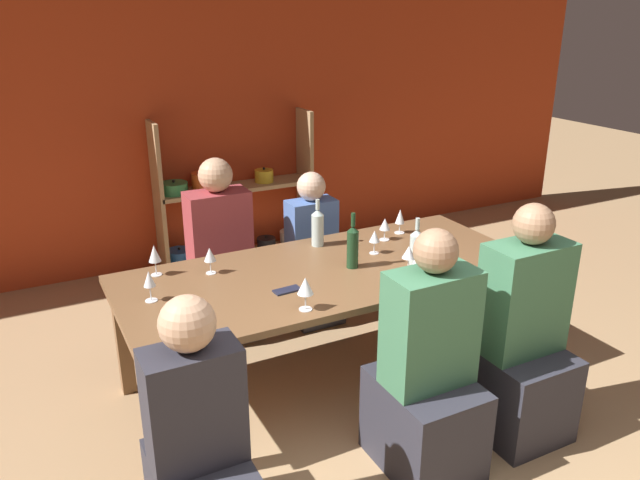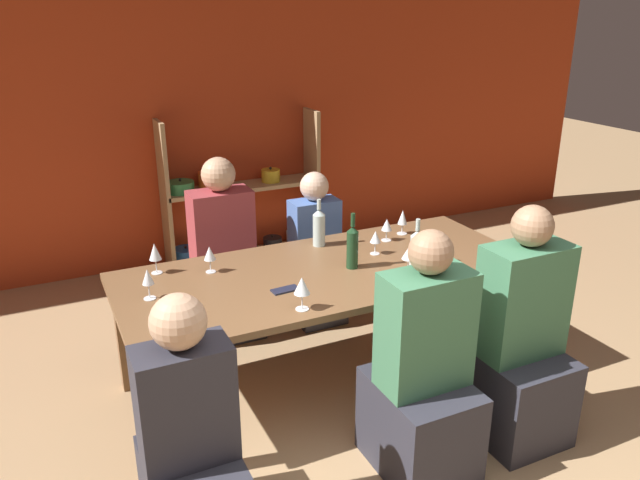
{
  "view_description": "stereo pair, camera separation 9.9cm",
  "coord_description": "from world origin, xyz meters",
  "px_view_note": "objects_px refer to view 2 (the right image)",
  "views": [
    {
      "loc": [
        -1.38,
        -1.48,
        2.2
      ],
      "look_at": [
        0.2,
        1.58,
        0.9
      ],
      "focal_mm": 35.0,
      "sensor_mm": 36.0,
      "label": 1
    },
    {
      "loc": [
        -1.29,
        -1.53,
        2.2
      ],
      "look_at": [
        0.2,
        1.58,
        0.9
      ],
      "focal_mm": 35.0,
      "sensor_mm": 36.0,
      "label": 2
    }
  ],
  "objects_px": {
    "person_far_a": "(315,265)",
    "person_near_b": "(190,453)",
    "shelf_unit": "(240,212)",
    "wine_glass_empty_a": "(155,252)",
    "cell_phone": "(285,290)",
    "person_far_b": "(224,269)",
    "wine_glass_red_d": "(403,218)",
    "wine_glass_empty_c": "(414,266)",
    "dining_table": "(327,281)",
    "person_near_c": "(516,355)",
    "person_near_a": "(422,387)",
    "wine_bottle_dark": "(319,227)",
    "wine_glass_red_c": "(210,254)",
    "wine_glass_empty_b": "(387,225)",
    "wine_bottle_green": "(352,246)",
    "wine_glass_red_b": "(408,254)",
    "wine_glass_red_a": "(375,238)",
    "wine_glass_empty_d": "(302,286)",
    "wine_glass_white_a": "(148,278)",
    "wine_bottle_amber": "(417,247)"
  },
  "relations": [
    {
      "from": "person_far_a",
      "to": "person_near_b",
      "type": "height_order",
      "value": "person_near_b"
    },
    {
      "from": "wine_bottle_green",
      "to": "wine_glass_red_a",
      "type": "xyz_separation_m",
      "value": [
        0.23,
        0.13,
        -0.03
      ]
    },
    {
      "from": "wine_glass_empty_a",
      "to": "cell_phone",
      "type": "distance_m",
      "value": 0.8
    },
    {
      "from": "wine_glass_red_c",
      "to": "cell_phone",
      "type": "bearing_deg",
      "value": -55.12
    },
    {
      "from": "person_near_b",
      "to": "wine_glass_red_a",
      "type": "bearing_deg",
      "value": 33.13
    },
    {
      "from": "wine_glass_empty_d",
      "to": "person_near_a",
      "type": "bearing_deg",
      "value": -49.99
    },
    {
      "from": "wine_glass_red_c",
      "to": "wine_bottle_green",
      "type": "bearing_deg",
      "value": -20.99
    },
    {
      "from": "wine_glass_empty_d",
      "to": "wine_glass_red_c",
      "type": "height_order",
      "value": "wine_glass_empty_d"
    },
    {
      "from": "wine_bottle_green",
      "to": "person_near_b",
      "type": "height_order",
      "value": "person_near_b"
    },
    {
      "from": "wine_glass_empty_b",
      "to": "wine_bottle_dark",
      "type": "bearing_deg",
      "value": 165.5
    },
    {
      "from": "wine_glass_red_d",
      "to": "person_far_a",
      "type": "relative_size",
      "value": 0.15
    },
    {
      "from": "person_near_b",
      "to": "person_near_c",
      "type": "xyz_separation_m",
      "value": [
        1.74,
        -0.03,
        0.03
      ]
    },
    {
      "from": "wine_glass_red_c",
      "to": "person_far_b",
      "type": "distance_m",
      "value": 0.8
    },
    {
      "from": "wine_bottle_green",
      "to": "cell_phone",
      "type": "distance_m",
      "value": 0.51
    },
    {
      "from": "wine_glass_red_a",
      "to": "person_near_a",
      "type": "distance_m",
      "value": 1.1
    },
    {
      "from": "wine_glass_red_c",
      "to": "cell_phone",
      "type": "relative_size",
      "value": 1.03
    },
    {
      "from": "wine_glass_empty_d",
      "to": "wine_glass_red_d",
      "type": "xyz_separation_m",
      "value": [
        1.07,
        0.73,
        -0.02
      ]
    },
    {
      "from": "wine_bottle_dark",
      "to": "wine_glass_red_b",
      "type": "relative_size",
      "value": 2.02
    },
    {
      "from": "person_near_c",
      "to": "wine_glass_red_a",
      "type": "bearing_deg",
      "value": 107.79
    },
    {
      "from": "wine_bottle_green",
      "to": "wine_glass_red_c",
      "type": "bearing_deg",
      "value": 159.01
    },
    {
      "from": "wine_bottle_dark",
      "to": "wine_glass_red_a",
      "type": "xyz_separation_m",
      "value": [
        0.25,
        -0.29,
        -0.02
      ]
    },
    {
      "from": "wine_glass_red_b",
      "to": "person_near_b",
      "type": "xyz_separation_m",
      "value": [
        -1.47,
        -0.62,
        -0.42
      ]
    },
    {
      "from": "wine_glass_empty_b",
      "to": "person_near_a",
      "type": "height_order",
      "value": "person_near_a"
    },
    {
      "from": "dining_table",
      "to": "person_far_b",
      "type": "relative_size",
      "value": 1.92
    },
    {
      "from": "wine_glass_red_d",
      "to": "person_near_c",
      "type": "relative_size",
      "value": 0.13
    },
    {
      "from": "shelf_unit",
      "to": "wine_glass_empty_a",
      "type": "bearing_deg",
      "value": -121.55
    },
    {
      "from": "cell_phone",
      "to": "person_far_b",
      "type": "distance_m",
      "value": 1.1
    },
    {
      "from": "shelf_unit",
      "to": "wine_glass_red_d",
      "type": "bearing_deg",
      "value": -73.21
    },
    {
      "from": "shelf_unit",
      "to": "wine_glass_white_a",
      "type": "height_order",
      "value": "shelf_unit"
    },
    {
      "from": "wine_glass_empty_a",
      "to": "wine_bottle_dark",
      "type": "bearing_deg",
      "value": -0.1
    },
    {
      "from": "person_far_b",
      "to": "wine_glass_empty_b",
      "type": "bearing_deg",
      "value": 145.48
    },
    {
      "from": "shelf_unit",
      "to": "wine_bottle_green",
      "type": "bearing_deg",
      "value": -90.83
    },
    {
      "from": "shelf_unit",
      "to": "person_near_a",
      "type": "distance_m",
      "value": 3.05
    },
    {
      "from": "wine_glass_empty_b",
      "to": "person_far_a",
      "type": "relative_size",
      "value": 0.13
    },
    {
      "from": "wine_glass_empty_c",
      "to": "person_near_a",
      "type": "bearing_deg",
      "value": -118.31
    },
    {
      "from": "wine_glass_red_c",
      "to": "shelf_unit",
      "type": "bearing_deg",
      "value": 67.01
    },
    {
      "from": "dining_table",
      "to": "wine_bottle_green",
      "type": "xyz_separation_m",
      "value": [
        0.14,
        -0.04,
        0.21
      ]
    },
    {
      "from": "dining_table",
      "to": "person_far_b",
      "type": "xyz_separation_m",
      "value": [
        -0.36,
        0.9,
        -0.2
      ]
    },
    {
      "from": "wine_glass_red_a",
      "to": "wine_glass_red_d",
      "type": "distance_m",
      "value": 0.42
    },
    {
      "from": "person_far_a",
      "to": "wine_bottle_dark",
      "type": "bearing_deg",
      "value": 68.57
    },
    {
      "from": "person_near_a",
      "to": "wine_glass_empty_b",
      "type": "bearing_deg",
      "value": 67.03
    },
    {
      "from": "wine_glass_white_a",
      "to": "wine_glass_empty_c",
      "type": "bearing_deg",
      "value": -17.13
    },
    {
      "from": "wine_bottle_amber",
      "to": "wine_glass_red_d",
      "type": "bearing_deg",
      "value": 66.08
    },
    {
      "from": "wine_glass_empty_a",
      "to": "person_near_a",
      "type": "xyz_separation_m",
      "value": [
        0.98,
        -1.27,
        -0.41
      ]
    },
    {
      "from": "wine_glass_empty_c",
      "to": "wine_glass_red_d",
      "type": "xyz_separation_m",
      "value": [
        0.37,
        0.7,
        0.02
      ]
    },
    {
      "from": "shelf_unit",
      "to": "person_near_c",
      "type": "bearing_deg",
      "value": -80.46
    },
    {
      "from": "dining_table",
      "to": "person_far_a",
      "type": "bearing_deg",
      "value": 69.99
    },
    {
      "from": "dining_table",
      "to": "wine_glass_empty_c",
      "type": "distance_m",
      "value": 0.54
    },
    {
      "from": "wine_glass_empty_a",
      "to": "wine_glass_white_a",
      "type": "distance_m",
      "value": 0.34
    },
    {
      "from": "wine_glass_red_a",
      "to": "wine_glass_red_d",
      "type": "height_order",
      "value": "wine_glass_red_d"
    }
  ]
}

